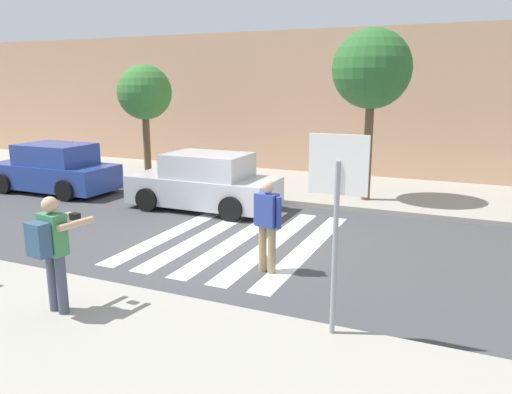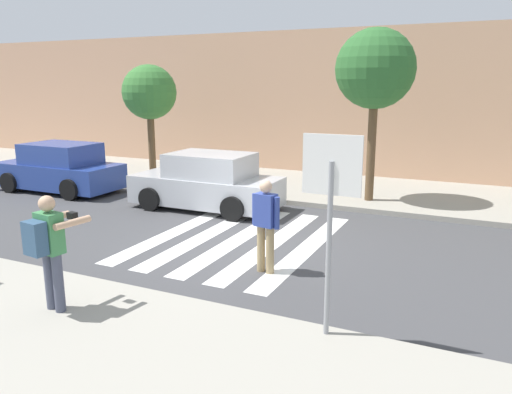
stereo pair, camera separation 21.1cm
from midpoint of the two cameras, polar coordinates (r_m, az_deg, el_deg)
The scene contains 15 objects.
ground_plane at distance 11.04m, azimuth -2.99°, elevation -5.08°, with size 120.00×120.00×0.00m, color #424244.
sidewalk_far at distance 16.43m, azimuth 6.44°, elevation 1.10°, with size 60.00×4.80×0.14m, color #9E998C.
building_facade_far at distance 20.34m, azimuth 10.41°, elevation 10.55°, with size 56.00×4.00×5.29m, color tan.
crosswalk_stripe_0 at distance 11.98m, azimuth -9.43°, elevation -3.78°, with size 0.44×5.20×0.01m, color silver.
crosswalk_stripe_1 at distance 11.57m, azimuth -6.10°, elevation -4.27°, with size 0.44×5.20×0.01m, color silver.
crosswalk_stripe_2 at distance 11.21m, azimuth -2.53°, elevation -4.77°, with size 0.44×5.20×0.01m, color silver.
crosswalk_stripe_3 at distance 10.89m, azimuth 1.26°, elevation -5.29°, with size 0.44×5.20×0.01m, color silver.
crosswalk_stripe_4 at distance 10.63m, azimuth 5.27°, elevation -5.81°, with size 0.44×5.20×0.01m, color silver.
stop_sign at distance 6.33m, azimuth 8.34°, elevation 0.64°, with size 0.76×0.08×2.65m.
photographer_with_backpack at distance 7.69m, azimuth -23.02°, elevation -5.06°, with size 0.66×0.89×1.72m.
pedestrian_crossing at distance 9.00m, azimuth 0.63°, elevation -2.76°, with size 0.57×0.31×1.72m.
parked_car_blue at distance 17.12m, azimuth -22.37°, elevation 2.92°, with size 4.10×1.92×1.55m.
parked_car_silver at distance 13.76m, azimuth -6.32°, elevation 1.59°, with size 4.10×1.92×1.55m.
street_tree_west at distance 17.63m, azimuth -12.97°, elevation 11.48°, with size 1.84×1.84×3.89m.
street_tree_center at distance 14.28m, azimuth 12.67°, elevation 13.98°, with size 2.17×2.17×4.73m.
Camera 1 is at (4.65, -9.41, 3.40)m, focal length 35.00 mm.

